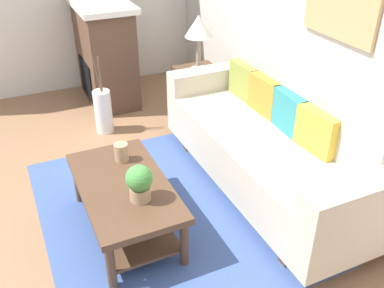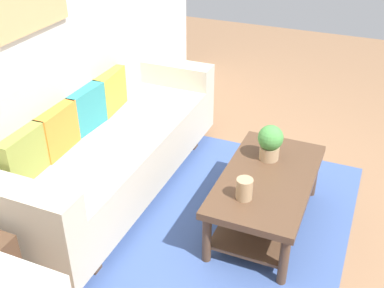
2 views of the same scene
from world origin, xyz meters
name	(u,v)px [view 1 (image 1 of 2)]	position (x,y,z in m)	size (l,w,h in m)	color
ground_plane	(107,227)	(0.00, 0.00, 0.00)	(9.54, 9.54, 0.00)	#8C6647
wall_back	(340,20)	(0.00, 1.95, 1.35)	(5.54, 0.10, 2.70)	silver
area_rug	(168,209)	(0.00, 0.50, 0.01)	(2.21, 1.91, 0.01)	#3D5693
couch	(273,142)	(0.05, 1.42, 0.43)	(2.23, 0.84, 1.08)	beige
throw_pillow_olive	(245,81)	(-0.64, 1.54, 0.68)	(0.36, 0.12, 0.32)	olive
throw_pillow_orange	(265,95)	(-0.29, 1.54, 0.68)	(0.36, 0.12, 0.32)	orange
throw_pillow_teal	(289,112)	(0.05, 1.54, 0.68)	(0.36, 0.12, 0.32)	teal
throw_pillow_mustard	(317,131)	(0.40, 1.54, 0.68)	(0.36, 0.12, 0.32)	gold
coffee_table	(125,196)	(0.09, 0.14, 0.31)	(1.10, 0.60, 0.43)	#513826
tabletop_vase	(121,152)	(-0.20, 0.22, 0.50)	(0.11, 0.11, 0.14)	tan
potted_plant_tabletop	(139,182)	(0.31, 0.19, 0.57)	(0.18, 0.18, 0.26)	tan
side_table	(198,94)	(-1.36, 1.41, 0.28)	(0.44, 0.44, 0.56)	#513826
table_lamp	(199,29)	(-1.36, 1.41, 0.99)	(0.28, 0.28, 0.57)	gray
fireplace	(105,52)	(-2.22, 0.64, 0.59)	(1.02, 0.58, 1.16)	brown
floor_vase	(103,112)	(-1.47, 0.38, 0.23)	(0.18, 0.18, 0.45)	white
floor_vase_branch_a	(99,75)	(-1.45, 0.38, 0.63)	(0.01, 0.01, 0.36)	brown
floor_vase_branch_b	(100,74)	(-1.48, 0.40, 0.63)	(0.01, 0.01, 0.36)	brown
floor_vase_branch_c	(97,74)	(-1.48, 0.36, 0.63)	(0.01, 0.01, 0.36)	brown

